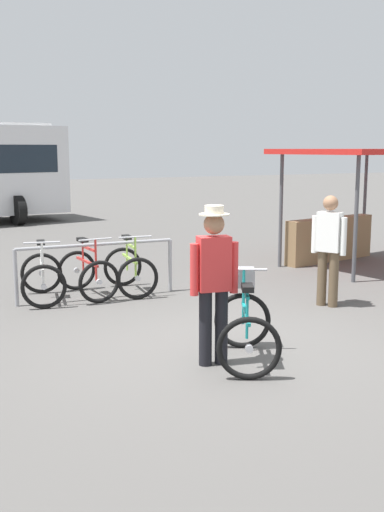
% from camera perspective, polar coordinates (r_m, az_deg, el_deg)
% --- Properties ---
extents(ground_plane, '(80.00, 80.00, 0.00)m').
position_cam_1_polar(ground_plane, '(7.33, 1.68, -8.47)').
color(ground_plane, '#514F4C').
extents(bike_rack_rail, '(2.51, 0.16, 0.88)m').
position_cam_1_polar(bike_rack_rail, '(9.66, -8.79, -0.18)').
color(bike_rack_rail, '#99999E').
rests_on(bike_rack_rail, ground).
extents(racked_bike_white, '(0.85, 1.19, 0.97)m').
position_cam_1_polar(racked_bike_white, '(9.71, -13.62, -1.92)').
color(racked_bike_white, black).
rests_on(racked_bike_white, ground).
extents(racked_bike_red, '(0.72, 1.15, 0.98)m').
position_cam_1_polar(racked_bike_red, '(9.86, -9.62, -1.61)').
color(racked_bike_red, black).
rests_on(racked_bike_red, ground).
extents(racked_bike_lime, '(0.79, 1.16, 0.97)m').
position_cam_1_polar(racked_bike_lime, '(10.05, -5.75, -1.30)').
color(racked_bike_lime, black).
rests_on(racked_bike_lime, ground).
extents(featured_bicycle, '(1.08, 1.26, 0.97)m').
position_cam_1_polar(featured_bicycle, '(6.83, 4.92, -5.99)').
color(featured_bicycle, black).
rests_on(featured_bicycle, ground).
extents(person_with_featured_bike, '(0.52, 0.32, 1.72)m').
position_cam_1_polar(person_with_featured_bike, '(6.55, 2.02, -2.10)').
color(person_with_featured_bike, black).
rests_on(person_with_featured_bike, ground).
extents(pedestrian_with_backpack, '(0.44, 0.47, 1.64)m').
position_cam_1_polar(pedestrian_with_backpack, '(9.27, 12.57, 1.15)').
color(pedestrian_with_backpack, brown).
rests_on(pedestrian_with_backpack, ground).
extents(market_stall, '(3.48, 2.85, 2.30)m').
position_cam_1_polar(market_stall, '(12.78, 14.14, 5.49)').
color(market_stall, '#4C4C51').
rests_on(market_stall, ground).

